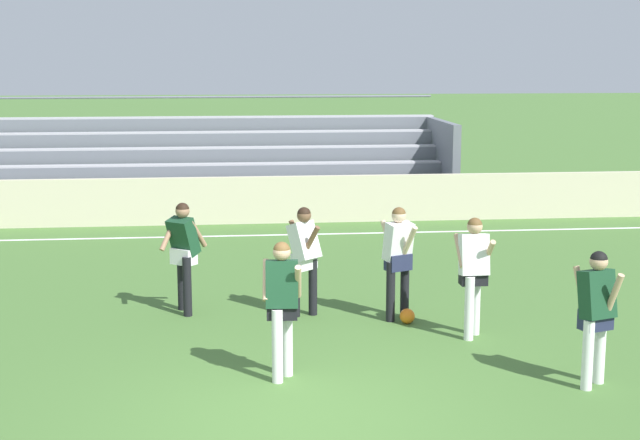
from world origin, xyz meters
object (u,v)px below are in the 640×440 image
object	(u,v)px
player_white_pressing_high	(474,267)
player_white_dropping_back	(398,253)
player_dark_challenging	(183,248)
soccer_ball	(407,316)
player_dark_deep_cover	(282,298)
player_white_overlapping	(304,252)
player_dark_trailing_run	(596,307)
bleacher_stand	(100,162)

from	to	relation	value
player_white_pressing_high	player_white_dropping_back	world-z (taller)	same
player_dark_challenging	soccer_ball	distance (m)	3.46
player_white_pressing_high	player_dark_deep_cover	size ratio (longest dim) A/B	0.99
soccer_ball	player_white_pressing_high	bearing A→B (deg)	-43.86
player_white_pressing_high	soccer_ball	xyz separation A→B (m)	(-0.76, 0.73, -0.88)
player_white_overlapping	player_dark_trailing_run	bearing A→B (deg)	-46.83
player_white_overlapping	player_white_pressing_high	distance (m)	2.55
player_white_pressing_high	soccer_ball	size ratio (longest dim) A/B	7.59
player_dark_deep_cover	player_white_pressing_high	bearing A→B (deg)	27.44
player_dark_trailing_run	player_dark_deep_cover	bearing A→B (deg)	170.26
player_dark_challenging	soccer_ball	world-z (taller)	player_dark_challenging
bleacher_stand	player_dark_trailing_run	size ratio (longest dim) A/B	10.99
bleacher_stand	player_dark_challenging	world-z (taller)	bleacher_stand
player_white_dropping_back	player_dark_deep_cover	xyz separation A→B (m)	(-1.84, -2.36, 0.01)
player_white_pressing_high	player_dark_challenging	distance (m)	4.30
bleacher_stand	player_white_overlapping	size ratio (longest dim) A/B	10.87
soccer_ball	player_white_dropping_back	bearing A→B (deg)	113.36
player_white_overlapping	player_white_dropping_back	bearing A→B (deg)	-13.94
player_dark_trailing_run	player_dark_deep_cover	size ratio (longest dim) A/B	0.96
bleacher_stand	player_dark_trailing_run	xyz separation A→B (m)	(7.40, -13.79, -0.19)
bleacher_stand	soccer_ball	xyz separation A→B (m)	(5.74, -11.05, -1.04)
bleacher_stand	player_dark_deep_cover	size ratio (longest dim) A/B	10.60
player_white_overlapping	player_white_pressing_high	size ratio (longest dim) A/B	0.98
player_white_overlapping	player_dark_deep_cover	xyz separation A→B (m)	(-0.49, -2.69, 0.03)
bleacher_stand	player_dark_deep_cover	distance (m)	13.71
bleacher_stand	soccer_ball	bearing A→B (deg)	-62.56
bleacher_stand	soccer_ball	distance (m)	12.49
bleacher_stand	player_white_pressing_high	world-z (taller)	bleacher_stand
player_white_dropping_back	player_dark_challenging	distance (m)	3.19
player_white_overlapping	player_white_dropping_back	size ratio (longest dim) A/B	0.98
player_dark_trailing_run	player_white_dropping_back	bearing A→B (deg)	120.63
player_dark_deep_cover	soccer_ball	distance (m)	3.01
player_white_overlapping	player_dark_deep_cover	bearing A→B (deg)	-100.38
bleacher_stand	soccer_ball	world-z (taller)	bleacher_stand
player_white_overlapping	player_white_pressing_high	xyz separation A→B (m)	(2.20, -1.29, 0.02)
player_dark_deep_cover	player_white_overlapping	bearing A→B (deg)	79.62
soccer_ball	player_white_overlapping	bearing A→B (deg)	158.55
player_dark_trailing_run	player_white_overlapping	bearing A→B (deg)	133.17
player_white_overlapping	player_dark_challenging	bearing A→B (deg)	169.26
player_white_overlapping	player_dark_trailing_run	distance (m)	4.54
player_dark_challenging	player_dark_deep_cover	size ratio (longest dim) A/B	1.00
player_white_pressing_high	bleacher_stand	bearing A→B (deg)	118.87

